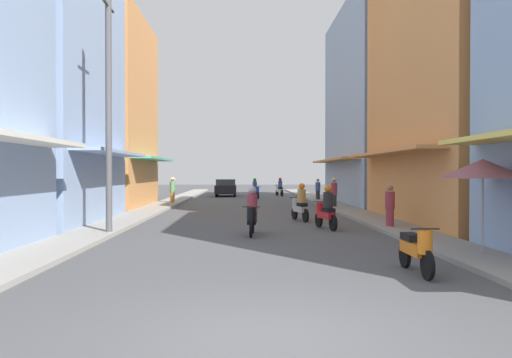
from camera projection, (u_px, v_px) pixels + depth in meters
name	position (u px, v px, depth m)	size (l,w,h in m)	color
ground_plane	(249.00, 209.00, 27.25)	(111.20, 111.20, 0.00)	#4C4C4F
sidewalk_left	(154.00, 208.00, 27.13)	(1.61, 58.54, 0.12)	#9E9991
sidewalk_right	(342.00, 208.00, 27.38)	(1.61, 58.54, 0.12)	gray
building_left_mid	(24.00, 71.00, 19.62)	(7.05, 8.18, 12.03)	#8CA5CC
building_left_far	(93.00, 113.00, 28.53)	(7.05, 8.48, 10.88)	#D88C4C
building_right_mid	(476.00, 47.00, 19.76)	(7.05, 10.71, 14.00)	#D88C4C
building_right_far	(388.00, 106.00, 31.90)	(7.05, 12.41, 12.55)	#8CA5CC
motorbike_white	(280.00, 188.00, 42.32)	(0.68, 1.77, 1.58)	black
motorbike_blue	(255.00, 190.00, 38.14)	(0.67, 1.77, 1.58)	black
motorbike_black	(252.00, 213.00, 16.01)	(0.55, 1.81, 1.58)	black
motorbike_orange	(416.00, 249.00, 9.87)	(0.55, 1.81, 0.96)	black
motorbike_red	(326.00, 209.00, 17.68)	(0.67, 1.77, 1.58)	black
motorbike_silver	(300.00, 204.00, 20.64)	(0.67, 1.77, 1.58)	black
parked_car	(226.00, 188.00, 42.26)	(1.80, 4.12, 1.45)	black
pedestrian_crossing	(172.00, 189.00, 31.59)	(0.44, 0.44, 1.75)	#BF8C3F
pedestrian_midway	(318.00, 190.00, 35.12)	(0.34, 0.34, 1.58)	#262628
pedestrian_foreground	(334.00, 191.00, 27.79)	(0.44, 0.44, 1.76)	#262628
pedestrian_far	(390.00, 207.00, 17.62)	(0.34, 0.34, 1.59)	#99333F
vendor_umbrella	(483.00, 169.00, 11.58)	(1.98, 1.98, 2.34)	#99999E
utility_pole	(109.00, 109.00, 15.92)	(0.20, 1.20, 7.93)	#4C4C4F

